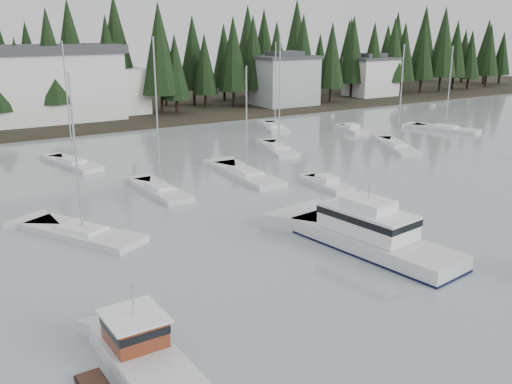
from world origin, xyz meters
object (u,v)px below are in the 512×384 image
sailboat_10 (397,148)px  sailboat_7 (83,235)px  sailboat_5 (247,176)px  house_east_b (371,76)px  cabin_cruiser_center (371,238)px  harbor_inn (49,84)px  sailboat_2 (161,192)px  sailboat_3 (275,129)px  sailboat_8 (74,165)px  lobster_boat_brown (145,362)px  runabout_4 (352,130)px  runabout_1 (327,185)px  sailboat_9 (279,150)px  house_east_a (284,79)px  sailboat_0 (445,130)px

sailboat_10 → sailboat_7: bearing=129.3°
sailboat_5 → sailboat_7: bearing=116.4°
house_east_b → cabin_cruiser_center: size_ratio=0.75×
harbor_inn → sailboat_2: 43.06m
sailboat_2 → sailboat_3: (25.81, 21.04, -0.02)m
cabin_cruiser_center → sailboat_8: bearing=9.7°
lobster_boat_brown → runabout_4: (45.07, 39.31, -0.34)m
lobster_boat_brown → runabout_1: bearing=-54.4°
harbor_inn → sailboat_3: (25.74, -21.64, -5.71)m
harbor_inn → sailboat_2: (-0.07, -42.68, -5.69)m
cabin_cruiser_center → runabout_1: size_ratio=2.12×
sailboat_8 → runabout_1: (17.91, -20.27, 0.05)m
lobster_boat_brown → sailboat_3: bearing=-40.3°
harbor_inn → sailboat_5: bearing=-77.5°
harbor_inn → runabout_1: size_ratio=4.94×
harbor_inn → sailboat_9: bearing=-61.4°
lobster_boat_brown → sailboat_2: 27.29m
sailboat_2 → house_east_a: bearing=-48.4°
sailboat_8 → sailboat_5: bearing=-148.2°
cabin_cruiser_center → sailboat_9: bearing=-30.4°
harbor_inn → lobster_boat_brown: size_ratio=3.49×
sailboat_0 → runabout_1: 34.68m
sailboat_2 → sailboat_9: bearing=-67.1°
sailboat_2 → runabout_1: size_ratio=2.34×
harbor_inn → sailboat_3: bearing=-40.0°
runabout_1 → sailboat_8: bearing=44.0°
harbor_inn → runabout_4: size_ratio=4.56×
house_east_b → sailboat_5: (-51.67, -39.51, -4.36)m
lobster_boat_brown → sailboat_5: 32.83m
sailboat_5 → lobster_boat_brown: bearing=144.6°
cabin_cruiser_center → sailboat_7: (-15.78, 12.41, -0.73)m
runabout_1 → sailboat_2: bearing=68.7°
cabin_cruiser_center → sailboat_2: (-7.00, 19.58, -0.70)m
house_east_a → runabout_4: (-4.84, -24.06, -4.77)m
sailboat_8 → sailboat_9: (22.56, -5.24, -0.00)m
house_east_a → runabout_1: 51.31m
house_east_a → sailboat_10: (-7.52, -35.52, -4.84)m
harbor_inn → sailboat_0: sailboat_0 is taller
house_east_b → sailboat_0: sailboat_0 is taller
sailboat_8 → sailboat_7: bearing=154.1°
house_east_b → sailboat_0: size_ratio=0.79×
sailboat_0 → sailboat_9: bearing=67.1°
harbor_inn → sailboat_5: harbor_inn is taller
sailboat_7 → sailboat_10: 41.51m
house_east_b → harbor_inn: size_ratio=0.32×
sailboat_9 → runabout_1: (-4.65, -15.03, 0.05)m
house_east_a → sailboat_3: (-13.21, -17.30, -4.84)m
house_east_b → runabout_1: (-47.19, -46.45, -4.27)m
house_east_b → sailboat_7: 84.55m
sailboat_3 → sailboat_8: bearing=124.2°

